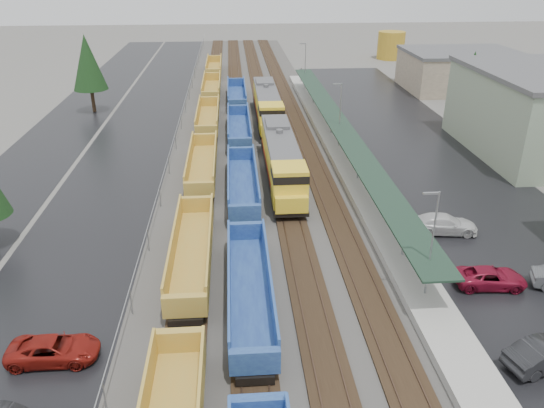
{
  "coord_description": "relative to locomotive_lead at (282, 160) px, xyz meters",
  "views": [
    {
      "loc": [
        -2.74,
        -8.21,
        20.8
      ],
      "look_at": [
        0.31,
        31.76,
        2.0
      ],
      "focal_mm": 35.0,
      "sensor_mm": 36.0,
      "label": 1
    }
  ],
  "objects": [
    {
      "name": "ballast_strip",
      "position": [
        -2.0,
        18.87,
        -2.39
      ],
      "size": [
        20.0,
        160.0,
        0.08
      ],
      "primitive_type": "cube",
      "color": "#302D2B",
      "rests_on": "ground"
    },
    {
      "name": "trackbed",
      "position": [
        -2.0,
        18.87,
        -2.27
      ],
      "size": [
        14.6,
        160.0,
        0.22
      ],
      "color": "black",
      "rests_on": "ground"
    },
    {
      "name": "west_parking_lot",
      "position": [
        -17.0,
        18.87,
        -2.42
      ],
      "size": [
        10.0,
        160.0,
        0.02
      ],
      "primitive_type": "cube",
      "color": "black",
      "rests_on": "ground"
    },
    {
      "name": "west_road",
      "position": [
        -27.0,
        18.87,
        -2.42
      ],
      "size": [
        9.0,
        160.0,
        0.02
      ],
      "primitive_type": "cube",
      "color": "black",
      "rests_on": "ground"
    },
    {
      "name": "east_commuter_lot",
      "position": [
        17.0,
        8.87,
        -2.42
      ],
      "size": [
        16.0,
        100.0,
        0.02
      ],
      "primitive_type": "cube",
      "color": "black",
      "rests_on": "ground"
    },
    {
      "name": "station_platform",
      "position": [
        7.5,
        8.88,
        -1.7
      ],
      "size": [
        3.0,
        80.0,
        8.0
      ],
      "color": "#9E9B93",
      "rests_on": "ground"
    },
    {
      "name": "chainlink_fence",
      "position": [
        -11.5,
        17.31,
        -0.82
      ],
      "size": [
        0.08,
        160.04,
        2.02
      ],
      "color": "gray",
      "rests_on": "ground"
    },
    {
      "name": "distant_hills",
      "position": [
        42.79,
        169.56,
        -2.43
      ],
      "size": [
        301.0,
        140.0,
        25.2
      ],
      "color": "#495C47",
      "rests_on": "ground"
    },
    {
      "name": "tree_west_far",
      "position": [
        -25.0,
        28.87,
        4.69
      ],
      "size": [
        4.84,
        4.84,
        11.0
      ],
      "color": "#332316",
      "rests_on": "ground"
    },
    {
      "name": "tree_east",
      "position": [
        26.0,
        16.87,
        4.04
      ],
      "size": [
        4.4,
        4.4,
        10.0
      ],
      "color": "#332316",
      "rests_on": "ground"
    },
    {
      "name": "locomotive_lead",
      "position": [
        0.0,
        0.0,
        0.0
      ],
      "size": [
        3.06,
        20.18,
        4.57
      ],
      "color": "black",
      "rests_on": "ground"
    },
    {
      "name": "locomotive_trail",
      "position": [
        0.0,
        21.0,
        0.0
      ],
      "size": [
        3.06,
        20.18,
        4.57
      ],
      "color": "black",
      "rests_on": "ground"
    },
    {
      "name": "well_string_yellow",
      "position": [
        -8.0,
        2.23,
        -1.21
      ],
      "size": [
        2.78,
        121.14,
        2.47
      ],
      "color": "gold",
      "rests_on": "ground"
    },
    {
      "name": "well_string_blue",
      "position": [
        -4.0,
        -11.7,
        -1.22
      ],
      "size": [
        2.76,
        103.69,
        2.45
      ],
      "color": "navy",
      "rests_on": "ground"
    },
    {
      "name": "storage_tank",
      "position": [
        30.62,
        68.89,
        0.5
      ],
      "size": [
        5.87,
        5.87,
        5.87
      ],
      "primitive_type": "cylinder",
      "color": "#B18923",
      "rests_on": "ground"
    },
    {
      "name": "parked_car_west_c",
      "position": [
        -15.22,
        -24.97,
        -1.73
      ],
      "size": [
        2.35,
        5.06,
        1.4
      ],
      "primitive_type": "imported",
      "rotation": [
        0.0,
        0.0,
        1.57
      ],
      "color": "maroon",
      "rests_on": "ground"
    },
    {
      "name": "parked_car_east_b",
      "position": [
        12.65,
        -19.66,
        -1.75
      ],
      "size": [
        2.65,
        5.04,
        1.35
      ],
      "primitive_type": "imported",
      "rotation": [
        0.0,
        0.0,
        1.49
      ],
      "color": "maroon",
      "rests_on": "ground"
    },
    {
      "name": "parked_car_east_c",
      "position": [
        12.36,
        -11.75,
        -1.65
      ],
      "size": [
        2.8,
        5.63,
        1.57
      ],
      "primitive_type": "imported",
      "rotation": [
        0.0,
        0.0,
        1.46
      ],
      "color": "silver",
      "rests_on": "ground"
    }
  ]
}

